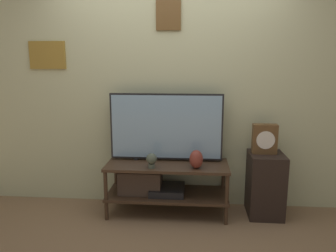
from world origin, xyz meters
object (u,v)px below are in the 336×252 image
at_px(vase_tall_ceramic, 213,149).
at_px(vase_urn_stoneware, 196,159).
at_px(mantel_clock, 265,139).
at_px(decorative_bust, 152,160).
at_px(television, 166,127).
at_px(candle_jar, 187,153).

bearing_deg(vase_tall_ceramic, vase_urn_stoneware, -119.51).
bearing_deg(mantel_clock, decorative_bust, -169.40).
xyz_separation_m(vase_urn_stoneware, decorative_bust, (-0.45, -0.03, -0.01)).
xyz_separation_m(television, candle_jar, (0.23, 0.09, -0.31)).
relative_size(candle_jar, decorative_bust, 0.79).
bearing_deg(candle_jar, vase_urn_stoneware, -72.85).
relative_size(television, decorative_bust, 7.85).
xyz_separation_m(vase_tall_ceramic, mantel_clock, (0.52, -0.14, 0.16)).
bearing_deg(decorative_bust, mantel_clock, 10.60).
distance_m(television, decorative_bust, 0.41).
distance_m(vase_tall_ceramic, decorative_bust, 0.72).
xyz_separation_m(vase_tall_ceramic, decorative_bust, (-0.63, -0.36, -0.03)).
distance_m(television, vase_urn_stoneware, 0.48).
relative_size(vase_urn_stoneware, mantel_clock, 0.61).
relative_size(television, vase_tall_ceramic, 5.15).
bearing_deg(mantel_clock, television, 177.18).
bearing_deg(mantel_clock, vase_urn_stoneware, -165.55).
relative_size(vase_tall_ceramic, decorative_bust, 1.52).
relative_size(television, vase_urn_stoneware, 6.40).
relative_size(vase_tall_ceramic, candle_jar, 1.94).
xyz_separation_m(television, vase_tall_ceramic, (0.50, 0.09, -0.26)).
bearing_deg(television, vase_tall_ceramic, 10.24).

